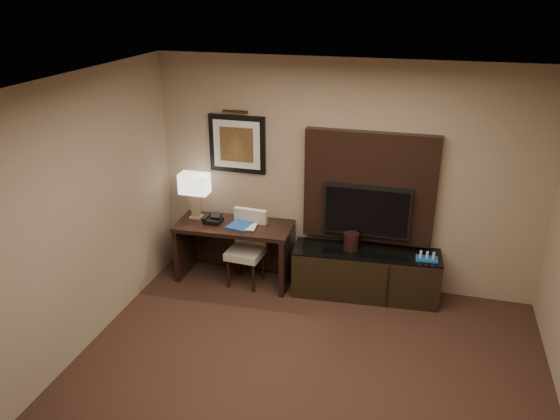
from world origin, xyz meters
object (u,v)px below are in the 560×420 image
(desk, at_px, (235,252))
(table_lamp, at_px, (195,198))
(desk_phone, at_px, (213,218))
(credenza, at_px, (365,273))
(minibar_tray, at_px, (427,256))
(ice_bucket, at_px, (351,241))
(desk_chair, at_px, (246,252))
(tv, at_px, (367,211))

(desk, xyz_separation_m, table_lamp, (-0.52, 0.07, 0.63))
(table_lamp, distance_m, desk_phone, 0.34)
(credenza, distance_m, desk_phone, 1.93)
(minibar_tray, bearing_deg, table_lamp, 178.91)
(credenza, xyz_separation_m, ice_bucket, (-0.19, 0.01, 0.39))
(desk_chair, height_order, desk_phone, desk_chair)
(minibar_tray, bearing_deg, desk_phone, -179.20)
(desk, xyz_separation_m, minibar_tray, (2.27, 0.02, 0.25))
(table_lamp, relative_size, desk_phone, 2.48)
(credenza, bearing_deg, ice_bucket, 172.77)
(desk_phone, bearing_deg, table_lamp, 162.00)
(desk_chair, bearing_deg, credenza, 8.62)
(desk_chair, distance_m, minibar_tray, 2.12)
(desk_phone, bearing_deg, tv, 7.35)
(desk_chair, bearing_deg, tv, 14.43)
(credenza, xyz_separation_m, tv, (-0.05, 0.14, 0.73))
(desk, height_order, desk_phone, desk_phone)
(desk_chair, xyz_separation_m, minibar_tray, (2.11, 0.09, 0.19))
(desk_chair, bearing_deg, desk, 161.92)
(desk_phone, height_order, ice_bucket, desk_phone)
(table_lamp, height_order, minibar_tray, table_lamp)
(tv, distance_m, desk_chair, 1.53)
(desk, relative_size, ice_bucket, 6.95)
(desk_phone, relative_size, minibar_tray, 0.86)
(desk_phone, distance_m, minibar_tray, 2.54)
(credenza, bearing_deg, desk_phone, 177.45)
(tv, relative_size, desk_phone, 4.83)
(tv, bearing_deg, desk_phone, -173.59)
(desk_chair, distance_m, ice_bucket, 1.28)
(desk_phone, height_order, minibar_tray, desk_phone)
(tv, bearing_deg, credenza, -71.89)
(desk_phone, bearing_deg, desk_chair, -6.04)
(tv, distance_m, table_lamp, 2.08)
(desk, height_order, credenza, desk)
(desk, bearing_deg, tv, 4.20)
(table_lamp, xyz_separation_m, desk_phone, (0.26, -0.09, -0.21))
(desk, distance_m, credenza, 1.60)
(credenza, distance_m, minibar_tray, 0.75)
(desk_phone, relative_size, ice_bucket, 1.03)
(tv, bearing_deg, desk_chair, -169.58)
(desk, relative_size, credenza, 0.83)
(desk_chair, relative_size, ice_bucket, 4.26)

